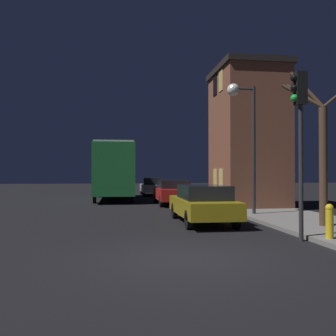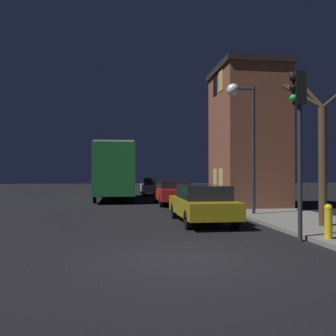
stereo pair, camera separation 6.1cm
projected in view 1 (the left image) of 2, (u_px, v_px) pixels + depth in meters
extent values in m
plane|color=black|center=(186.00, 257.00, 8.16)|extent=(120.00, 120.00, 0.00)
cube|color=brown|center=(248.00, 139.00, 20.12)|extent=(3.25, 4.27, 7.12)
cube|color=black|center=(247.00, 70.00, 20.18)|extent=(3.49, 4.51, 0.30)
cube|color=#F2D172|center=(221.00, 179.00, 19.31)|extent=(0.03, 0.70, 1.10)
cube|color=#F2D172|center=(215.00, 179.00, 20.43)|extent=(0.03, 0.70, 1.10)
cube|color=#F2D172|center=(221.00, 80.00, 19.38)|extent=(0.03, 0.70, 1.10)
cube|color=black|center=(215.00, 86.00, 20.51)|extent=(0.03, 0.70, 1.10)
cylinder|color=#28282B|center=(254.00, 150.00, 15.85)|extent=(0.14, 0.14, 5.38)
cylinder|color=#28282B|center=(243.00, 89.00, 15.83)|extent=(0.90, 0.09, 0.09)
sphere|color=white|center=(233.00, 90.00, 15.77)|extent=(0.52, 0.52, 0.52)
cylinder|color=#28282B|center=(301.00, 173.00, 10.12)|extent=(0.12, 0.12, 3.69)
cube|color=black|center=(300.00, 88.00, 10.15)|extent=(0.30, 0.24, 0.90)
sphere|color=black|center=(294.00, 78.00, 10.13)|extent=(0.20, 0.20, 0.20)
sphere|color=black|center=(294.00, 88.00, 10.13)|extent=(0.20, 0.20, 0.20)
sphere|color=green|center=(294.00, 98.00, 10.12)|extent=(0.20, 0.20, 0.20)
cylinder|color=#473323|center=(323.00, 166.00, 12.17)|extent=(0.26, 0.26, 3.86)
cylinder|color=#473323|center=(304.00, 96.00, 12.50)|extent=(1.01, 0.82, 0.95)
cylinder|color=#473323|center=(307.00, 90.00, 12.44)|extent=(0.98, 0.76, 1.35)
cylinder|color=#473323|center=(302.00, 96.00, 12.42)|extent=(1.21, 0.71, 0.91)
cube|color=#1E6B33|center=(114.00, 170.00, 26.04)|extent=(2.51, 9.06, 3.19)
cube|color=black|center=(114.00, 162.00, 26.04)|extent=(2.53, 8.34, 1.15)
cube|color=#B2B2B2|center=(114.00, 146.00, 26.06)|extent=(2.39, 8.61, 0.12)
cylinder|color=black|center=(129.00, 191.00, 29.09)|extent=(0.18, 0.96, 0.96)
cylinder|color=black|center=(99.00, 191.00, 28.77)|extent=(0.18, 0.96, 0.96)
cylinder|color=black|center=(133.00, 195.00, 23.25)|extent=(0.18, 0.96, 0.96)
cylinder|color=black|center=(95.00, 195.00, 22.94)|extent=(0.18, 0.96, 0.96)
cube|color=olive|center=(202.00, 206.00, 13.82)|extent=(1.79, 4.63, 0.57)
cube|color=black|center=(204.00, 192.00, 13.60)|extent=(1.57, 2.41, 0.51)
cylinder|color=black|center=(213.00, 210.00, 15.42)|extent=(0.18, 0.64, 0.64)
cylinder|color=black|center=(174.00, 211.00, 15.20)|extent=(0.18, 0.64, 0.64)
cylinder|color=black|center=(236.00, 219.00, 12.44)|extent=(0.18, 0.64, 0.64)
cylinder|color=black|center=(189.00, 220.00, 12.22)|extent=(0.18, 0.64, 0.64)
cube|color=#B21E19|center=(173.00, 194.00, 21.76)|extent=(1.86, 4.35, 0.65)
cube|color=black|center=(173.00, 184.00, 21.55)|extent=(1.63, 2.26, 0.47)
cylinder|color=black|center=(183.00, 198.00, 23.27)|extent=(0.18, 0.64, 0.64)
cylinder|color=black|center=(156.00, 198.00, 23.04)|extent=(0.18, 0.64, 0.64)
cylinder|color=black|center=(192.00, 201.00, 20.47)|extent=(0.18, 0.64, 0.64)
cylinder|color=black|center=(161.00, 201.00, 20.24)|extent=(0.18, 0.64, 0.64)
cube|color=#B7BABF|center=(152.00, 188.00, 31.42)|extent=(1.80, 4.54, 0.61)
cube|color=black|center=(152.00, 181.00, 31.21)|extent=(1.59, 2.36, 0.57)
cylinder|color=black|center=(160.00, 191.00, 32.99)|extent=(0.18, 0.57, 0.57)
cylinder|color=black|center=(141.00, 191.00, 32.77)|extent=(0.18, 0.57, 0.57)
cylinder|color=black|center=(164.00, 193.00, 30.07)|extent=(0.18, 0.57, 0.57)
cylinder|color=black|center=(144.00, 193.00, 29.85)|extent=(0.18, 0.57, 0.57)
cylinder|color=gold|center=(329.00, 224.00, 9.75)|extent=(0.20, 0.20, 0.75)
sphere|color=gold|center=(329.00, 208.00, 9.76)|extent=(0.21, 0.21, 0.21)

